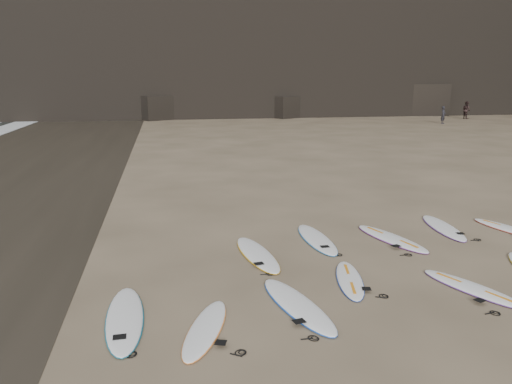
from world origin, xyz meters
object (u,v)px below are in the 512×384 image
surfboard_0 (205,328)px  surfboard_1 (297,304)px  surfboard_2 (350,279)px  person_b (466,110)px  surfboard_3 (473,288)px  surfboard_8 (443,227)px  surfboard_5 (257,254)px  surfboard_6 (317,239)px  person_a (443,115)px  surfboard_9 (509,229)px  surfboard_11 (125,318)px  surfboard_7 (391,238)px

surfboard_0 → surfboard_1: size_ratio=0.82×
surfboard_2 → person_b: size_ratio=1.20×
surfboard_3 → surfboard_1: bearing=158.5°
surfboard_2 → surfboard_8: surfboard_8 is taller
surfboard_0 → surfboard_5: 3.96m
surfboard_3 → surfboard_6: 4.43m
person_a → surfboard_2: bearing=-163.6°
surfboard_8 → surfboard_9: surfboard_8 is taller
person_b → surfboard_11: bearing=135.6°
surfboard_3 → person_b: (25.67, 40.18, 0.89)m
surfboard_3 → surfboard_11: (-7.24, -0.05, 0.01)m
surfboard_7 → person_a: size_ratio=1.65×
surfboard_11 → person_a: person_a is taller
surfboard_6 → surfboard_11: bearing=-143.5°
surfboard_5 → surfboard_8: 6.05m
surfboard_1 → surfboard_2: bearing=21.7°
surfboard_0 → surfboard_1: (1.88, 0.61, 0.01)m
surfboard_1 → person_a: person_a is taller
surfboard_3 → surfboard_0: bearing=164.1°
surfboard_1 → surfboard_6: bearing=54.7°
surfboard_8 → surfboard_5: bearing=-161.5°
surfboard_5 → person_a: 40.57m
surfboard_8 → person_a: size_ratio=1.60×
surfboard_5 → person_a: person_a is taller
surfboard_9 → surfboard_11: 11.48m
person_b → surfboard_9: bearing=143.7°
person_a → person_b: (5.53, 4.80, 0.10)m
surfboard_11 → person_a: (27.38, 35.43, 0.79)m
surfboard_1 → surfboard_3: bearing=-11.5°
surfboard_0 → surfboard_7: bearing=56.1°
surfboard_2 → surfboard_11: bearing=-155.2°
surfboard_7 → person_b: size_ratio=1.48×
surfboard_2 → surfboard_7: 3.35m
surfboard_11 → surfboard_9: bearing=16.8°
surfboard_1 → surfboard_5: same height
surfboard_0 → surfboard_9: size_ratio=0.94×
surfboard_1 → person_b: bearing=40.8°
surfboard_7 → surfboard_11: 7.85m
surfboard_0 → person_b: (31.45, 40.88, 0.89)m
surfboard_9 → person_b: person_b is taller
surfboard_3 → surfboard_9: size_ratio=1.02×
surfboard_2 → surfboard_3: bearing=-7.7°
surfboard_3 → surfboard_8: surfboard_8 is taller
surfboard_8 → person_b: bearing=63.1°
surfboard_6 → surfboard_9: size_ratio=1.14×
surfboard_3 → person_a: (20.14, 35.38, 0.79)m
person_b → surfboard_2: bearing=139.3°
surfboard_5 → surfboard_9: 7.81m
surfboard_2 → surfboard_11: surfboard_11 is taller
surfboard_1 → surfboard_9: size_ratio=1.14×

